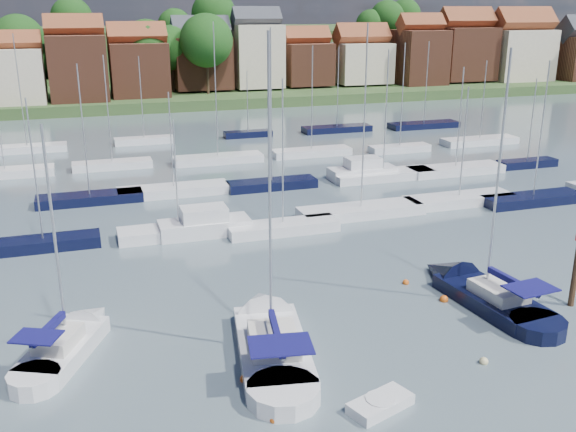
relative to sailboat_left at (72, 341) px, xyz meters
name	(u,v)px	position (x,y,z in m)	size (l,w,h in m)	color
ground	(218,171)	(15.19, 35.15, -0.37)	(260.00, 260.00, 0.00)	#495C64
sailboat_left	(72,341)	(0.00, 0.00, 0.00)	(6.20, 9.45, 12.75)	silver
sailboat_centre	(269,333)	(9.97, -2.29, -0.02)	(5.49, 13.17, 17.30)	silver
sailboat_navy	(476,291)	(23.46, -1.10, -0.01)	(4.24, 11.87, 16.10)	black
tender	(380,404)	(12.89, -9.80, -0.12)	(3.24, 2.27, 0.64)	silver
timber_piling	(574,284)	(28.16, -3.90, 1.02)	(0.40, 0.40, 6.82)	#4C331E
buoy_b	(274,421)	(8.18, -9.21, -0.37)	(0.42, 0.42, 0.42)	#D85914
buoy_c	(245,381)	(7.77, -5.82, -0.37)	(0.48, 0.48, 0.48)	#D85914
buoy_d	(483,363)	(19.44, -7.92, -0.37)	(0.45, 0.45, 0.45)	beige
buoy_e	(406,284)	(20.33, 1.92, -0.37)	(0.42, 0.42, 0.42)	#D85914
buoy_g	(516,305)	(25.16, -2.81, -0.37)	(0.54, 0.54, 0.54)	#D85914
buoy_h	(444,301)	(21.32, -1.05, -0.37)	(0.52, 0.52, 0.52)	#D85914
marina_field	(246,176)	(17.09, 30.30, 0.07)	(79.62, 41.41, 15.93)	silver
far_shore_town	(145,62)	(17.41, 127.82, 4.24)	(212.46, 90.00, 22.27)	#3D572B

